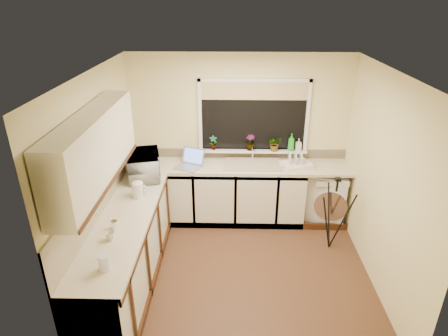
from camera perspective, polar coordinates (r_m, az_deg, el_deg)
floor at (r=5.02m, az=2.25°, el=-14.73°), size 3.20×3.20×0.00m
ceiling at (r=3.95m, az=2.85°, el=13.92°), size 3.20×3.20×0.00m
wall_back at (r=5.73m, az=2.29°, el=4.63°), size 3.20×0.00×3.20m
wall_front at (r=3.08m, az=2.94°, el=-14.83°), size 3.20×0.00×3.20m
wall_left at (r=4.60m, az=-17.85°, el=-1.83°), size 0.00×3.00×3.00m
wall_right at (r=4.66m, az=22.58°, el=-2.21°), size 0.00×3.00×3.00m
base_cabinet_back at (r=5.78m, az=-1.04°, el=-3.79°), size 2.55×0.60×0.86m
base_cabinet_left at (r=4.68m, az=-14.15°, el=-12.32°), size 0.54×2.40×0.86m
worktop_back at (r=5.58m, az=2.27°, el=0.24°), size 3.20×0.60×0.04m
worktop_left at (r=4.42m, az=-14.75°, el=-7.64°), size 0.60×2.40×0.04m
upper_cabinet at (r=3.94m, az=-18.70°, el=2.71°), size 0.28×1.90×0.70m
splashback_left at (r=4.39m, az=-18.72°, el=-4.74°), size 0.02×2.40×0.45m
splashback_back at (r=5.81m, az=2.25°, el=2.23°), size 3.20×0.02×0.14m
window_glass at (r=5.62m, az=4.41°, el=7.67°), size 1.50×0.02×1.00m
window_blind at (r=5.49m, az=4.55°, el=11.33°), size 1.50×0.02×0.25m
windowsill at (r=5.74m, az=4.27°, el=2.58°), size 1.60×0.14×0.03m
sink at (r=5.57m, az=4.33°, el=0.53°), size 0.82×0.46×0.03m
faucet at (r=5.69m, az=4.28°, el=2.25°), size 0.03×0.03×0.24m
washing_machine at (r=6.00m, az=14.96°, el=-3.92°), size 0.69×0.67×0.80m
laptop at (r=5.53m, az=-5.06°, el=0.89°), size 0.45×0.46×0.24m
kettle at (r=4.79m, az=-12.67°, el=-3.22°), size 0.14×0.14×0.19m
dish_rack at (r=5.60m, az=10.68°, el=0.46°), size 0.49×0.43×0.06m
tripod at (r=5.29m, az=15.93°, el=-6.56°), size 0.66×0.66×1.05m
glass_jug at (r=3.70m, az=-17.37°, el=-13.26°), size 0.11×0.11×0.15m
steel_jar at (r=4.26m, az=-15.97°, el=-8.12°), size 0.07×0.07×0.10m
microwave at (r=5.27m, az=-11.80°, el=0.41°), size 0.54×0.68×0.33m
plant_a at (r=5.68m, az=-1.58°, el=3.76°), size 0.13×0.11×0.22m
plant_c at (r=5.68m, az=3.91°, el=3.82°), size 0.16×0.16×0.24m
plant_d at (r=5.69m, az=7.57°, el=3.58°), size 0.24×0.22×0.22m
soap_bottle_green at (r=5.73m, az=9.97°, el=3.79°), size 0.11×0.11×0.26m
soap_bottle_clear at (r=5.77m, az=11.02°, el=3.44°), size 0.08×0.09×0.18m
cup_back at (r=5.66m, az=12.54°, el=0.69°), size 0.12×0.12×0.09m
cup_left at (r=4.10m, az=-16.55°, el=-9.66°), size 0.12×0.12×0.09m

